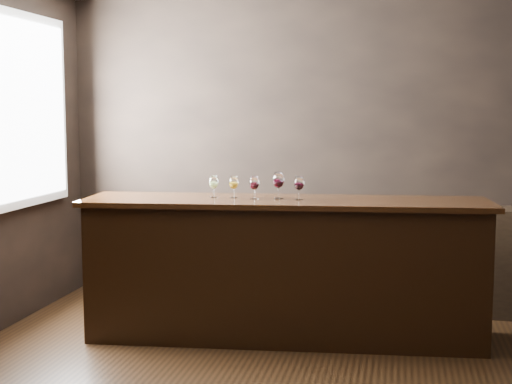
% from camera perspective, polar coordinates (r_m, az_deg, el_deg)
% --- Properties ---
extents(room_shell, '(5.02, 4.52, 2.81)m').
position_cam_1_polar(room_shell, '(4.44, 0.80, 7.37)').
color(room_shell, black).
rests_on(room_shell, ground).
extents(bar_counter, '(3.01, 0.91, 1.04)m').
position_cam_1_polar(bar_counter, '(5.49, 2.31, -6.39)').
color(bar_counter, black).
rests_on(bar_counter, ground).
extents(bar_top, '(3.12, 0.99, 0.04)m').
position_cam_1_polar(bar_top, '(5.39, 2.34, -0.79)').
color(bar_top, black).
rests_on(bar_top, bar_counter).
extents(back_bar_shelf, '(2.56, 0.40, 0.92)m').
position_cam_1_polar(back_bar_shelf, '(6.41, 8.38, -5.10)').
color(back_bar_shelf, black).
rests_on(back_bar_shelf, ground).
extents(glass_white, '(0.07, 0.07, 0.17)m').
position_cam_1_polar(glass_white, '(5.50, -3.41, 0.75)').
color(glass_white, white).
rests_on(glass_white, bar_top).
extents(glass_amber, '(0.07, 0.07, 0.17)m').
position_cam_1_polar(glass_amber, '(5.47, -1.80, 0.72)').
color(glass_amber, white).
rests_on(glass_amber, bar_top).
extents(glass_red_a, '(0.07, 0.07, 0.18)m').
position_cam_1_polar(glass_red_a, '(5.39, -0.14, 0.69)').
color(glass_red_a, white).
rests_on(glass_red_a, bar_top).
extents(glass_red_b, '(0.09, 0.09, 0.20)m').
position_cam_1_polar(glass_red_b, '(5.41, 1.81, 0.92)').
color(glass_red_b, white).
rests_on(glass_red_b, bar_top).
extents(glass_red_c, '(0.08, 0.08, 0.18)m').
position_cam_1_polar(glass_red_c, '(5.36, 3.46, 0.66)').
color(glass_red_c, white).
rests_on(glass_red_c, bar_top).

